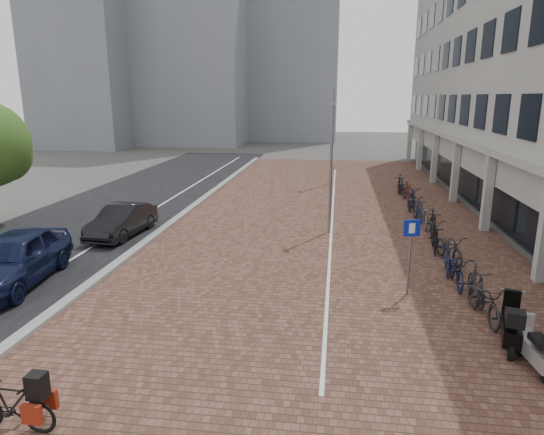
{
  "coord_description": "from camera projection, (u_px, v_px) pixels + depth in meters",
  "views": [
    {
      "loc": [
        2.36,
        -11.28,
        5.71
      ],
      "look_at": [
        0.0,
        6.0,
        1.3
      ],
      "focal_mm": 31.74,
      "sensor_mm": 36.0,
      "label": 1
    }
  ],
  "objects": [
    {
      "name": "bike_row",
      "position": [
        424.0,
        216.0,
        21.39
      ],
      "size": [
        1.27,
        20.42,
        1.05
      ],
      "color": "black",
      "rests_on": "ground"
    },
    {
      "name": "scooter_front",
      "position": [
        536.0,
        347.0,
        10.19
      ],
      "size": [
        0.65,
        1.61,
        1.08
      ],
      "primitive_type": null,
      "rotation": [
        0.0,
        0.0,
        0.1
      ],
      "color": "#B4B3B8",
      "rests_on": "ground"
    },
    {
      "name": "street_asphalt",
      "position": [
        118.0,
        208.0,
        25.25
      ],
      "size": [
        8.0,
        50.0,
        0.03
      ],
      "primitive_type": "cube",
      "color": "black",
      "rests_on": "ground"
    },
    {
      "name": "plaza_brick",
      "position": [
        328.0,
        215.0,
        23.8
      ],
      "size": [
        14.5,
        42.0,
        0.04
      ],
      "primitive_type": "cube",
      "color": "brown",
      "rests_on": "ground"
    },
    {
      "name": "scooter_mid",
      "position": [
        511.0,
        323.0,
        11.11
      ],
      "size": [
        1.01,
        1.87,
        1.22
      ],
      "primitive_type": null,
      "rotation": [
        0.0,
        0.0,
        -0.27
      ],
      "color": "black",
      "rests_on": "ground"
    },
    {
      "name": "car_navy",
      "position": [
        14.0,
        258.0,
        14.88
      ],
      "size": [
        2.51,
        5.07,
        1.66
      ],
      "primitive_type": "imported",
      "rotation": [
        0.0,
        0.0,
        0.12
      ],
      "color": "#0E1433",
      "rests_on": "ground"
    },
    {
      "name": "parking_sign",
      "position": [
        410.0,
        246.0,
        13.77
      ],
      "size": [
        0.48,
        0.16,
        2.32
      ],
      "rotation": [
        0.0,
        0.0,
        0.25
      ],
      "color": "slate",
      "rests_on": "ground"
    },
    {
      "name": "curb",
      "position": [
        190.0,
        209.0,
        24.72
      ],
      "size": [
        0.35,
        42.0,
        0.14
      ],
      "primitive_type": "cube",
      "color": "gray",
      "rests_on": "ground"
    },
    {
      "name": "lane_line",
      "position": [
        154.0,
        209.0,
        24.98
      ],
      "size": [
        0.12,
        44.0,
        0.0
      ],
      "primitive_type": "cube",
      "color": "white",
      "rests_on": "street_asphalt"
    },
    {
      "name": "ground",
      "position": [
        241.0,
        321.0,
        12.54
      ],
      "size": [
        140.0,
        140.0,
        0.0
      ],
      "primitive_type": "plane",
      "color": "#474442",
      "rests_on": "ground"
    },
    {
      "name": "car_dark",
      "position": [
        122.0,
        221.0,
        20.09
      ],
      "size": [
        1.7,
        4.08,
        1.31
      ],
      "primitive_type": "imported",
      "rotation": [
        0.0,
        0.0,
        -0.08
      ],
      "color": "black",
      "rests_on": "ground"
    },
    {
      "name": "lamp_far",
      "position": [
        332.0,
        138.0,
        31.37
      ],
      "size": [
        0.12,
        0.12,
        6.16
      ],
      "primitive_type": "cylinder",
      "color": "slate",
      "rests_on": "ground"
    },
    {
      "name": "parking_line",
      "position": [
        332.0,
        214.0,
        23.77
      ],
      "size": [
        0.1,
        30.0,
        0.0
      ],
      "primitive_type": "cube",
      "color": "white",
      "rests_on": "plaza_brick"
    },
    {
      "name": "hero_bike",
      "position": [
        12.0,
        404.0,
        8.34
      ],
      "size": [
        1.68,
        0.54,
        1.17
      ],
      "rotation": [
        0.0,
        0.0,
        1.53
      ],
      "color": "black",
      "rests_on": "ground"
    },
    {
      "name": "lamp_near",
      "position": [
        331.0,
        170.0,
        20.03
      ],
      "size": [
        0.12,
        0.12,
        5.41
      ],
      "primitive_type": "cylinder",
      "color": "slate",
      "rests_on": "ground"
    },
    {
      "name": "bg_towers",
      "position": [
        202.0,
        26.0,
        58.0
      ],
      "size": [
        33.0,
        23.0,
        32.0
      ],
      "color": "gray",
      "rests_on": "ground"
    }
  ]
}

